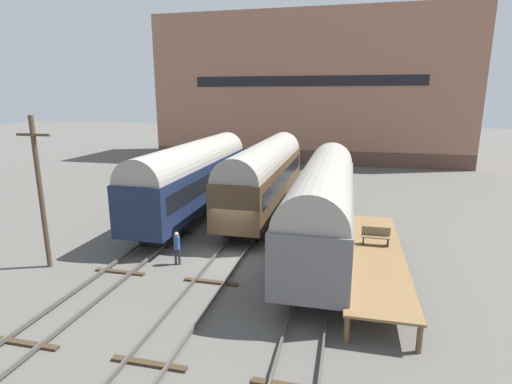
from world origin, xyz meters
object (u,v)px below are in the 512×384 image
(train_car_navy, at_px, (194,174))
(bench, at_px, (376,235))
(train_car_brown, at_px, (265,172))
(utility_pole, at_px, (40,191))
(person_worker, at_px, (177,245))
(train_car_grey, at_px, (324,200))

(train_car_navy, distance_m, bench, 13.80)
(train_car_navy, bearing_deg, train_car_brown, 24.96)
(bench, xyz_separation_m, utility_pole, (-16.14, -3.91, 2.34))
(train_car_brown, distance_m, person_worker, 11.05)
(utility_pole, bearing_deg, person_worker, 15.41)
(train_car_brown, height_order, bench, train_car_brown)
(person_worker, bearing_deg, train_car_brown, 77.37)
(train_car_navy, bearing_deg, utility_pole, -111.08)
(train_car_brown, relative_size, person_worker, 9.66)
(train_car_grey, distance_m, utility_pole, 14.52)
(bench, height_order, person_worker, bench)
(train_car_navy, height_order, utility_pole, utility_pole)
(train_car_grey, xyz_separation_m, person_worker, (-7.11, -3.80, -1.86))
(bench, bearing_deg, train_car_navy, 152.99)
(utility_pole, bearing_deg, train_car_brown, 55.00)
(bench, bearing_deg, person_worker, -167.56)
(train_car_grey, bearing_deg, person_worker, -151.86)
(train_car_grey, relative_size, utility_pole, 2.20)
(bench, height_order, utility_pole, utility_pole)
(train_car_grey, distance_m, person_worker, 8.28)
(train_car_brown, bearing_deg, train_car_navy, -155.04)
(train_car_grey, bearing_deg, train_car_navy, 154.05)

